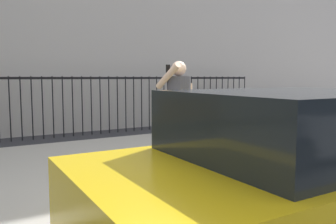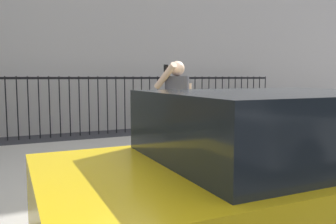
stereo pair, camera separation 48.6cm
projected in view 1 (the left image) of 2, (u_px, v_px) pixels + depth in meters
ground_plane at (218, 204)px, 4.29m from camera, size 60.00×60.00×0.00m
sidewalk at (139, 161)px, 6.16m from camera, size 28.00×4.40×0.15m
iron_fence at (77, 98)px, 9.22m from camera, size 12.03×0.04×1.60m
taxi_yellow at (308, 175)px, 3.07m from camera, size 4.23×1.91×1.45m
pedestrian_on_phone at (180, 110)px, 4.96m from camera, size 0.68×0.49×1.64m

